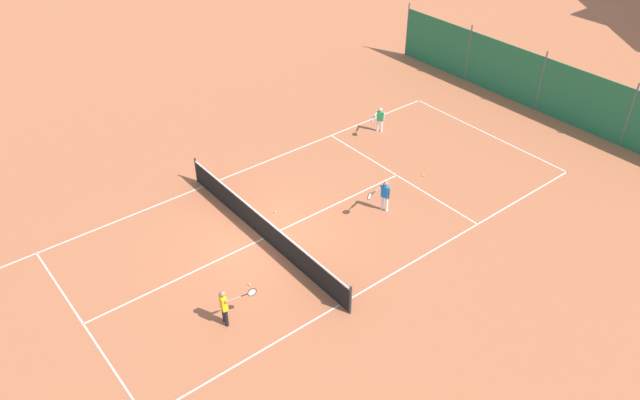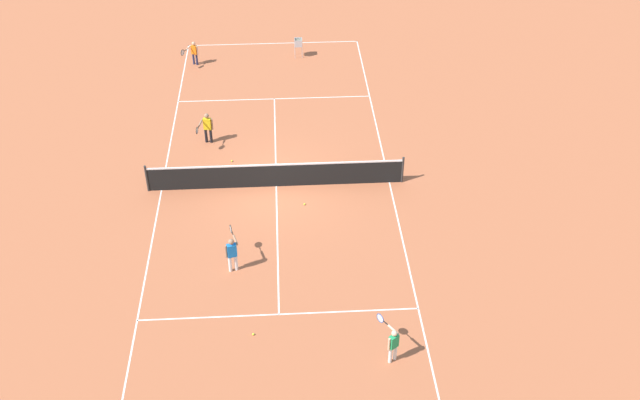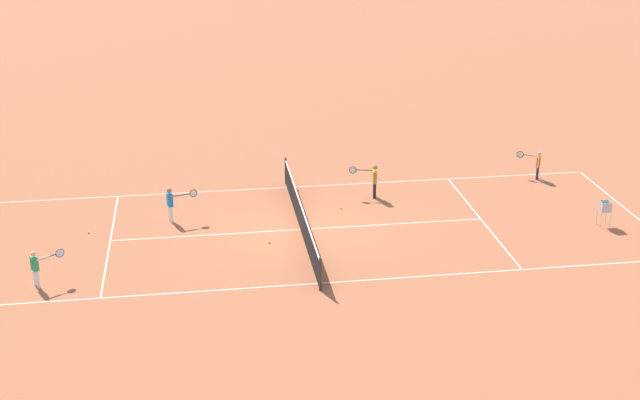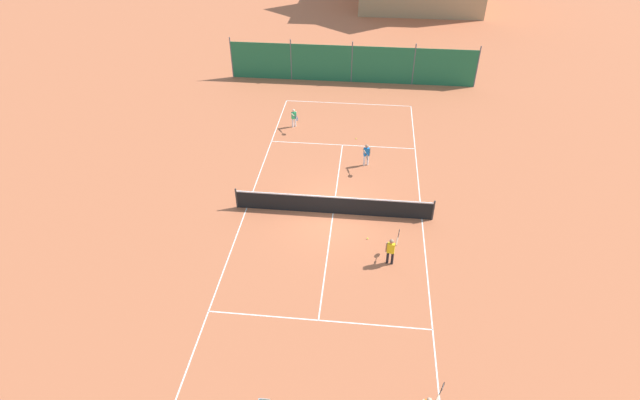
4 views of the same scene
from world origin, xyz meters
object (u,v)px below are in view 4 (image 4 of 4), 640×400
(tennis_ball_service_box, at_px, (356,139))
(tennis_net, at_px, (333,205))
(player_far_service, at_px, (294,117))
(player_near_service, at_px, (391,249))
(tennis_ball_far_corner, at_px, (368,239))
(tennis_ball_alley_left, at_px, (315,197))
(player_far_baseline, at_px, (366,154))

(tennis_ball_service_box, bearing_deg, tennis_net, -95.87)
(tennis_net, xyz_separation_m, player_far_service, (-3.04, 8.27, 0.18))
(tennis_net, relative_size, player_near_service, 7.17)
(tennis_ball_service_box, distance_m, tennis_ball_far_corner, 8.89)
(player_near_service, relative_size, tennis_ball_service_box, 19.39)
(tennis_ball_alley_left, bearing_deg, player_far_baseline, 53.47)
(player_far_service, height_order, player_far_baseline, player_far_baseline)
(player_far_baseline, height_order, player_near_service, player_near_service)
(player_far_service, relative_size, tennis_ball_alley_left, 17.46)
(player_far_baseline, height_order, tennis_ball_far_corner, player_far_baseline)
(tennis_ball_service_box, relative_size, tennis_ball_alley_left, 1.00)
(tennis_net, relative_size, tennis_ball_service_box, 139.09)
(player_far_baseline, bearing_deg, tennis_ball_service_box, 103.04)
(tennis_ball_service_box, bearing_deg, player_near_service, -79.66)
(player_near_service, distance_m, tennis_ball_alley_left, 5.59)
(tennis_net, distance_m, player_far_service, 8.81)
(tennis_net, relative_size, player_far_baseline, 7.35)
(tennis_net, distance_m, tennis_ball_alley_left, 1.59)
(tennis_net, distance_m, tennis_ball_far_corner, 2.40)
(player_far_service, xyz_separation_m, player_near_service, (5.64, -11.34, 0.07))
(tennis_ball_service_box, height_order, tennis_ball_alley_left, same)
(tennis_ball_service_box, bearing_deg, player_far_baseline, -76.96)
(tennis_ball_service_box, xyz_separation_m, tennis_ball_alley_left, (-1.71, -5.99, 0.00))
(player_far_baseline, xyz_separation_m, tennis_ball_service_box, (-0.65, 2.81, -0.70))
(player_far_service, relative_size, tennis_ball_far_corner, 17.46)
(tennis_net, distance_m, tennis_ball_service_box, 7.22)
(tennis_ball_far_corner, bearing_deg, player_far_service, 115.24)
(tennis_net, distance_m, player_near_service, 4.03)
(player_far_service, bearing_deg, player_near_service, -63.54)
(tennis_ball_service_box, bearing_deg, tennis_ball_far_corner, -84.10)
(tennis_ball_alley_left, xyz_separation_m, tennis_ball_far_corner, (2.62, -2.85, 0.00))
(player_far_service, bearing_deg, player_far_baseline, -41.49)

